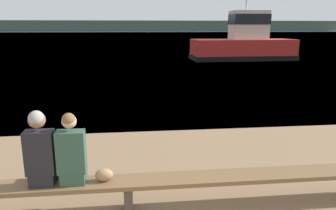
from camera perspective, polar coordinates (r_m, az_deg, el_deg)
The scene contains 7 objects.
water_surface at distance 127.95m, azimuth -6.46°, elevation 12.26°, with size 240.00×240.00×0.00m, color #386084.
far_shoreline at distance 198.27m, azimuth -6.56°, elevation 13.54°, with size 600.00×12.00×5.96m, color #384233.
bench_main at distance 4.80m, azimuth -6.95°, elevation -13.75°, with size 7.65×0.43×0.49m.
person_left at distance 4.73m, azimuth -21.37°, elevation -7.54°, with size 0.37×0.39×1.06m.
person_right at distance 4.66m, azimuth -16.44°, elevation -8.03°, with size 0.37×0.38×1.01m.
shopping_bag at distance 4.75m, azimuth -11.06°, elevation -11.86°, with size 0.25×0.16×0.19m.
tugboat_red at distance 27.19m, azimuth 13.11°, elevation 10.22°, with size 8.26×3.21×6.93m.
Camera 1 is at (-0.43, -1.45, 2.59)m, focal length 35.00 mm.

